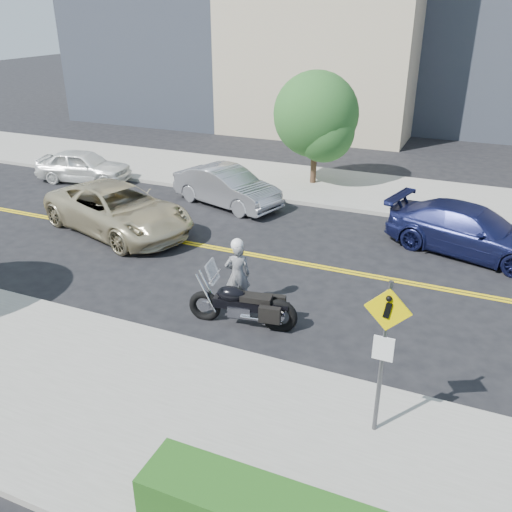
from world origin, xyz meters
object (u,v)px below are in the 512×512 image
object	(u,v)px
suv	(118,209)
motorcycle	(242,296)
motorcyclist	(238,273)
parked_car_white	(83,166)
pedestrian_sign	(384,345)
parked_car_silver	(227,187)
parked_car_blue	(470,231)

from	to	relation	value
suv	motorcycle	bearing A→B (deg)	-103.44
motorcyclist	parked_car_white	size ratio (longest dim) A/B	0.46
pedestrian_sign	parked_car_white	xyz separation A→B (m)	(-15.07, 10.51, -1.26)
pedestrian_sign	parked_car_silver	xyz separation A→B (m)	(-7.92, 10.18, -1.22)
suv	motorcyclist	bearing A→B (deg)	-99.82
suv	parked_car_silver	bearing A→B (deg)	-12.27
parked_car_white	suv	bearing A→B (deg)	-141.09
motorcycle	suv	world-z (taller)	same
suv	parked_car_white	world-z (taller)	suv
motorcycle	parked_car_white	bearing A→B (deg)	136.26
pedestrian_sign	parked_car_silver	distance (m)	12.95
parked_car_white	parked_car_silver	size ratio (longest dim) A/B	0.91
motorcyclist	parked_car_blue	bearing A→B (deg)	-161.26
motorcyclist	parked_car_blue	size ratio (longest dim) A/B	0.37
parked_car_white	motorcyclist	bearing A→B (deg)	-134.42
pedestrian_sign	motorcycle	xyz separation A→B (m)	(-3.75, 2.51, -1.16)
parked_car_silver	motorcycle	bearing A→B (deg)	-134.17
pedestrian_sign	parked_car_white	size ratio (longest dim) A/B	0.73
motorcycle	parked_car_blue	xyz separation A→B (m)	(4.74, 6.62, -0.05)
parked_car_silver	parked_car_blue	bearing A→B (deg)	-79.45
motorcyclist	parked_car_white	bearing A→B (deg)	-63.14
motorcycle	suv	bearing A→B (deg)	140.74
pedestrian_sign	motorcyclist	xyz separation A→B (m)	(-4.24, 3.29, -1.02)
pedestrian_sign	suv	size ratio (longest dim) A/B	0.52
suv	parked_car_white	xyz separation A→B (m)	(-4.95, 4.21, -0.10)
pedestrian_sign	motorcyclist	size ratio (longest dim) A/B	1.59
motorcyclist	suv	distance (m)	6.61
motorcycle	motorcyclist	bearing A→B (deg)	113.70
motorcyclist	suv	size ratio (longest dim) A/B	0.33
motorcycle	parked_car_silver	xyz separation A→B (m)	(-4.17, 7.68, -0.05)
pedestrian_sign	parked_car_blue	distance (m)	9.26
pedestrian_sign	parked_car_blue	bearing A→B (deg)	83.80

